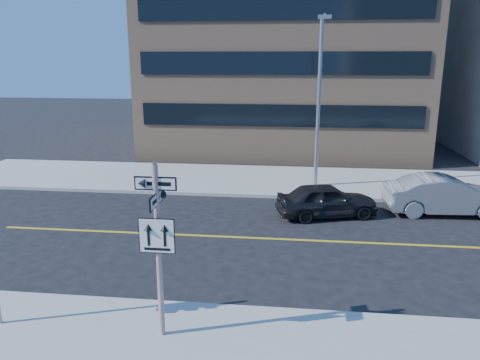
# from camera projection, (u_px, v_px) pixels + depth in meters

# --- Properties ---
(ground) EXTENTS (120.00, 120.00, 0.00)m
(ground) POSITION_uv_depth(u_px,v_px,m) (187.00, 288.00, 13.23)
(ground) COLOR black
(ground) RESTS_ON ground
(sign_pole) EXTENTS (0.92, 0.92, 4.06)m
(sign_pole) POSITION_uv_depth(u_px,v_px,m) (158.00, 242.00, 10.19)
(sign_pole) COLOR silver
(sign_pole) RESTS_ON near_sidewalk
(parked_car_a) EXTENTS (2.70, 4.36, 1.39)m
(parked_car_a) POSITION_uv_depth(u_px,v_px,m) (327.00, 200.00, 19.04)
(parked_car_a) COLOR black
(parked_car_a) RESTS_ON ground
(parked_car_b) EXTENTS (1.96, 4.94, 1.60)m
(parked_car_b) POSITION_uv_depth(u_px,v_px,m) (446.00, 195.00, 19.33)
(parked_car_b) COLOR gray
(parked_car_b) RESTS_ON ground
(streetlight_a) EXTENTS (0.55, 2.25, 8.00)m
(streetlight_a) POSITION_uv_depth(u_px,v_px,m) (319.00, 92.00, 21.90)
(streetlight_a) COLOR gray
(streetlight_a) RESTS_ON far_sidewalk
(building_brick) EXTENTS (18.00, 18.00, 18.00)m
(building_brick) POSITION_uv_depth(u_px,v_px,m) (286.00, 20.00, 34.72)
(building_brick) COLOR tan
(building_brick) RESTS_ON ground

